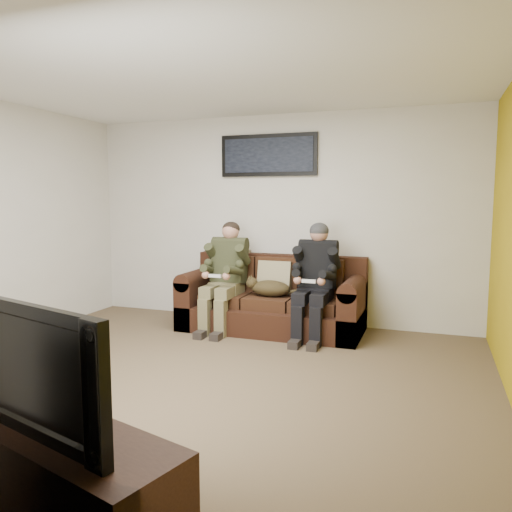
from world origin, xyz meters
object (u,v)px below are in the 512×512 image
at_px(sofa, 274,302).
at_px(person_left, 226,270).
at_px(person_right, 315,274).
at_px(framed_poster, 268,155).
at_px(tv_stand, 57,473).
at_px(cat, 269,288).
at_px(television, 52,365).

bearing_deg(sofa, person_left, -162.01).
height_order(person_right, framed_poster, framed_poster).
height_order(sofa, tv_stand, sofa).
height_order(sofa, cat, sofa).
xyz_separation_m(person_left, television, (0.64, -3.60, 0.05)).
relative_size(cat, tv_stand, 0.45).
bearing_deg(tv_stand, framed_poster, 109.91).
height_order(sofa, framed_poster, framed_poster).
distance_m(cat, tv_stand, 3.63).
bearing_deg(sofa, television, -88.54).
bearing_deg(television, framed_poster, 109.91).
distance_m(framed_poster, television, 4.38).
relative_size(sofa, tv_stand, 1.47).
bearing_deg(cat, sofa, 87.76).
xyz_separation_m(framed_poster, television, (0.30, -4.17, -1.33)).
distance_m(sofa, cat, 0.26).
height_order(sofa, person_left, person_left).
distance_m(person_right, cat, 0.59).
xyz_separation_m(cat, television, (0.10, -3.61, 0.24)).
bearing_deg(cat, person_left, -178.51).
bearing_deg(person_left, framed_poster, 58.52).
bearing_deg(cat, tv_stand, -88.38).
distance_m(person_left, television, 3.66).
bearing_deg(television, person_left, 115.99).
height_order(sofa, television, television).
bearing_deg(framed_poster, television, -85.94).
distance_m(person_right, television, 3.63).
relative_size(person_left, person_right, 0.99).
bearing_deg(person_right, sofa, 162.04).
xyz_separation_m(person_left, person_right, (1.10, 0.00, 0.00)).
distance_m(framed_poster, tv_stand, 4.58).
height_order(person_right, television, person_right).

